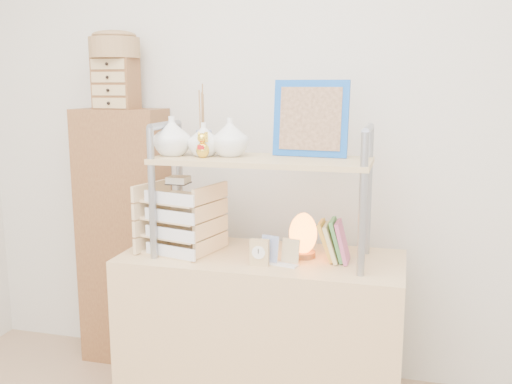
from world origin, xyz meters
TOP-DOWN VIEW (x-y plane):
  - desk at (0.00, 1.20)m, footprint 1.20×0.50m
  - cabinet at (-0.84, 1.57)m, footprint 0.45×0.24m
  - hutch at (-0.09, 1.21)m, footprint 0.92×0.34m
  - letter_tray at (-0.36, 1.17)m, footprint 0.33×0.32m
  - salt_lamp at (0.17, 1.23)m, footprint 0.13×0.12m
  - desk_clock at (0.02, 1.07)m, footprint 0.08×0.04m
  - postcard_stand at (0.10, 1.11)m, footprint 0.17×0.08m
  - drawer_chest at (-0.84, 1.55)m, footprint 0.20×0.16m
  - woven_basket at (-0.84, 1.55)m, footprint 0.25×0.25m

SIDE VIEW (x-z plane):
  - desk at x=0.00m, z-range 0.00..0.75m
  - cabinet at x=-0.84m, z-range 0.00..1.35m
  - postcard_stand at x=0.10m, z-range 0.73..0.84m
  - desk_clock at x=0.02m, z-range 0.75..0.86m
  - salt_lamp at x=0.17m, z-range 0.75..0.94m
  - letter_tray at x=-0.36m, z-range 0.72..1.05m
  - hutch at x=-0.09m, z-range 0.82..1.56m
  - drawer_chest at x=-0.84m, z-range 1.35..1.60m
  - woven_basket at x=-0.84m, z-range 1.60..1.70m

